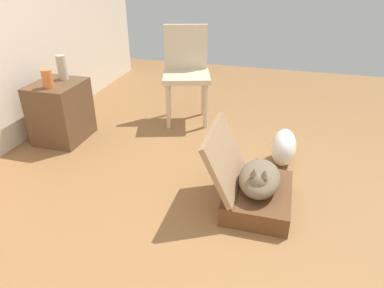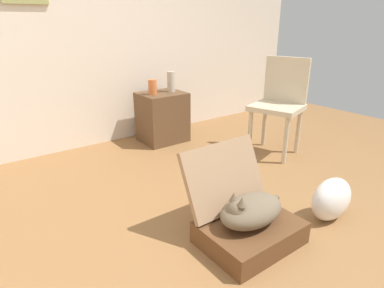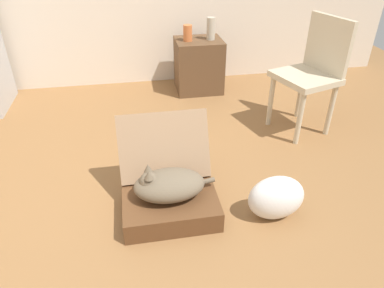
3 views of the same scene
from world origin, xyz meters
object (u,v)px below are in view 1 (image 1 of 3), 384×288
Objects in this scene: suitcase_base at (258,197)px; chair at (186,70)px; side_table at (61,112)px; vase_tall at (47,79)px; vase_short at (62,67)px; cat at (259,178)px; plastic_bag_white at (284,147)px.

chair is at bearing 34.42° from suitcase_base.
side_table is at bearing -159.70° from chair.
vase_tall is 0.25m from vase_short.
cat is 2.01m from side_table.
vase_tall is 0.17× the size of chair.
vase_short is (0.12, -0.01, 0.39)m from side_table.
side_table is 0.38m from vase_tall.
vase_tall is at bearing 77.08° from suitcase_base.
vase_short reaches higher than plastic_bag_white.
chair is (1.34, 0.92, 0.47)m from suitcase_base.
suitcase_base is 1.14× the size of cat.
vase_short is 1.20m from chair.
side_table reaches higher than plastic_bag_white.
vase_tall is at bearing -155.01° from chair.
suitcase_base is 2.12m from vase_short.
cat is at bearing 177.81° from suitcase_base.
cat is 2.00m from vase_tall.
plastic_bag_white is 2.07m from side_table.
vase_tall is (0.45, 1.91, 0.40)m from cat.
chair reaches higher than side_table.
vase_short is 0.23× the size of chair.
side_table reaches higher than cat.
vase_tall is at bearing 95.83° from plastic_bag_white.
vase_short is at bearing -164.08° from chair.
vase_tall reaches higher than suitcase_base.
plastic_bag_white is 2.12m from vase_tall.
chair is (0.78, -1.01, 0.27)m from side_table.
plastic_bag_white is (0.66, -0.14, -0.08)m from cat.
suitcase_base is 0.67m from plastic_bag_white.
vase_short reaches higher than vase_tall.
suitcase_base is 2.65× the size of vase_short.
vase_tall is at bearing -170.56° from side_table.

